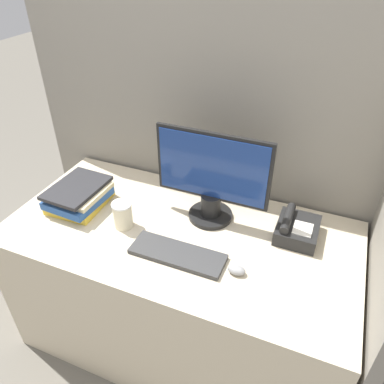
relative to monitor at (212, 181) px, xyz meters
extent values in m
cube|color=gray|center=(-0.09, 0.27, -0.11)|extent=(1.90, 0.04, 1.64)
cube|color=gray|center=(0.70, -0.12, -0.11)|extent=(0.04, 0.81, 1.64)
cube|color=beige|center=(-0.09, -0.15, -0.56)|extent=(1.50, 0.75, 0.74)
cylinder|color=black|center=(0.00, 0.00, -0.18)|extent=(0.20, 0.20, 0.02)
cylinder|color=black|center=(0.00, 0.00, -0.12)|extent=(0.09, 0.09, 0.10)
cube|color=black|center=(0.00, 0.00, 0.07)|extent=(0.50, 0.02, 0.31)
cube|color=navy|center=(0.00, -0.01, 0.07)|extent=(0.47, 0.01, 0.28)
cube|color=#333333|center=(-0.03, -0.29, -0.18)|extent=(0.38, 0.13, 0.02)
ellipsoid|color=gray|center=(0.21, -0.28, -0.18)|extent=(0.07, 0.04, 0.03)
cylinder|color=beige|center=(-0.33, -0.21, -0.14)|extent=(0.08, 0.08, 0.11)
cylinder|color=white|center=(-0.33, -0.21, -0.08)|extent=(0.09, 0.09, 0.01)
cube|color=gold|center=(-0.60, -0.15, -0.18)|extent=(0.23, 0.26, 0.03)
cube|color=#264C8C|center=(-0.59, -0.17, -0.14)|extent=(0.24, 0.27, 0.04)
cube|color=#C6B78C|center=(-0.59, -0.15, -0.11)|extent=(0.23, 0.24, 0.02)
cube|color=#262628|center=(-0.60, -0.15, -0.10)|extent=(0.22, 0.29, 0.02)
cube|color=black|center=(0.38, 0.02, -0.16)|extent=(0.17, 0.20, 0.06)
cube|color=white|center=(0.40, -0.01, -0.13)|extent=(0.08, 0.09, 0.00)
cylinder|color=black|center=(0.33, 0.02, -0.11)|extent=(0.04, 0.18, 0.04)
camera|label=1|loc=(0.43, -1.25, 0.87)|focal=35.00mm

